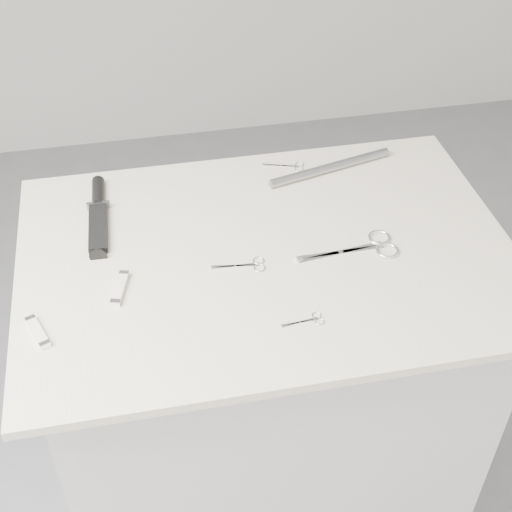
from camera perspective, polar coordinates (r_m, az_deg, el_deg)
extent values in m
cube|color=slate|center=(2.16, 0.65, -18.51)|extent=(4.00, 4.00, 0.01)
cube|color=silver|center=(1.79, 0.76, -11.08)|extent=(0.90, 0.60, 0.90)
cube|color=beige|center=(1.45, 0.92, 0.15)|extent=(1.00, 0.70, 0.02)
cube|color=white|center=(1.45, 6.79, 0.29)|extent=(0.18, 0.04, 0.00)
cylinder|color=white|center=(1.45, 6.79, 0.31)|extent=(0.01, 0.01, 0.00)
torus|color=white|center=(1.49, 9.82, 1.47)|extent=(0.05, 0.05, 0.01)
torus|color=white|center=(1.46, 10.47, 0.43)|extent=(0.05, 0.05, 0.01)
cube|color=white|center=(1.41, -1.68, -0.81)|extent=(0.09, 0.02, 0.00)
cylinder|color=white|center=(1.41, -1.68, -0.79)|extent=(0.01, 0.01, 0.00)
torus|color=white|center=(1.42, 0.20, -0.38)|extent=(0.02, 0.02, 0.00)
torus|color=white|center=(1.40, 0.28, -0.98)|extent=(0.02, 0.02, 0.00)
cube|color=white|center=(1.69, 2.00, 7.23)|extent=(0.08, 0.04, 0.00)
cylinder|color=white|center=(1.69, 2.00, 7.25)|extent=(0.00, 0.00, 0.00)
torus|color=white|center=(1.69, 3.50, 7.33)|extent=(0.02, 0.02, 0.00)
torus|color=white|center=(1.68, 3.46, 6.95)|extent=(0.02, 0.02, 0.00)
cube|color=white|center=(1.30, 3.51, -5.34)|extent=(0.07, 0.02, 0.00)
cylinder|color=white|center=(1.30, 3.51, -5.32)|extent=(0.00, 0.00, 0.00)
torus|color=white|center=(1.31, 4.86, -4.76)|extent=(0.02, 0.02, 0.00)
torus|color=white|center=(1.30, 5.11, -5.26)|extent=(0.02, 0.02, 0.00)
cube|color=black|center=(1.52, -12.52, 2.25)|extent=(0.05, 0.16, 0.02)
cube|color=gray|center=(1.58, -12.53, 4.02)|extent=(0.06, 0.01, 0.02)
cylinder|color=black|center=(1.62, -12.52, 4.99)|extent=(0.03, 0.10, 0.03)
cube|color=white|center=(1.33, -17.07, -5.85)|extent=(0.04, 0.08, 0.01)
cube|color=white|center=(1.36, -17.59, -4.88)|extent=(0.02, 0.02, 0.01)
cube|color=white|center=(1.31, -16.53, -6.84)|extent=(0.02, 0.02, 0.01)
cube|color=white|center=(1.38, -10.83, -2.54)|extent=(0.04, 0.09, 0.01)
cube|color=white|center=(1.40, -10.49, -1.43)|extent=(0.02, 0.02, 0.01)
cube|color=white|center=(1.35, -11.19, -3.68)|extent=(0.02, 0.02, 0.01)
cylinder|color=gray|center=(1.67, 5.97, 7.06)|extent=(0.31, 0.10, 0.02)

